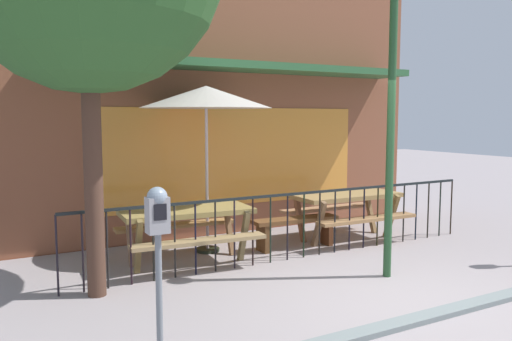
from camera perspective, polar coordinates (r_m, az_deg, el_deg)
name	(u,v)px	position (r m, az deg, el deg)	size (l,w,h in m)	color
ground	(404,306)	(6.02, 16.05, -14.15)	(40.00, 40.00, 0.00)	gray
pub_storefront	(228,87)	(9.25, -3.10, 9.24)	(7.73, 1.37, 5.17)	#5A2C19
patio_fence_front	(296,214)	(7.46, 4.42, -4.78)	(6.52, 0.04, 0.97)	black
picnic_table_left	(187,221)	(7.26, -7.63, -5.50)	(1.90, 1.49, 0.79)	olive
picnic_table_right	(346,203)	(8.75, 9.94, -3.58)	(1.84, 1.41, 0.79)	#9C7A48
patio_umbrella	(206,98)	(7.75, -5.53, 7.97)	(1.97, 1.97, 2.50)	black
patio_bench	(295,226)	(8.12, 4.35, -6.11)	(1.42, 0.42, 0.48)	brown
parking_meter_near	(158,227)	(4.39, -10.80, -6.12)	(0.18, 0.17, 1.47)	slate
street_lamp	(392,81)	(6.70, 14.79, 9.53)	(0.28, 0.28, 3.79)	#254D29
curb_edge	(432,318)	(5.78, 18.88, -15.14)	(10.82, 0.20, 0.11)	gray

